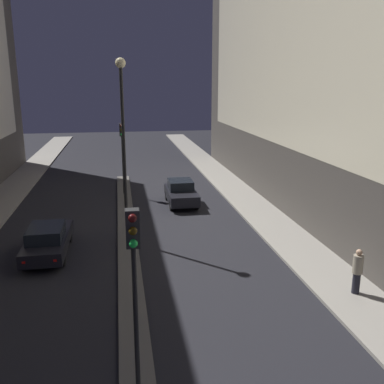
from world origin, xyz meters
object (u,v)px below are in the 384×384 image
object	(u,v)px
traffic_light_mid	(122,143)
pedestrian_on_right_sidewalk	(357,270)
traffic_light_near	(134,266)
car_left_lane	(48,240)
car_right_lane	(181,193)
street_lamp	(123,125)

from	to	relation	value
traffic_light_mid	pedestrian_on_right_sidewalk	bearing A→B (deg)	-63.20
traffic_light_near	pedestrian_on_right_sidewalk	bearing A→B (deg)	27.11
car_left_lane	car_right_lane	size ratio (longest dim) A/B	1.15
street_lamp	pedestrian_on_right_sidewalk	bearing A→B (deg)	-40.95
traffic_light_near	traffic_light_mid	distance (m)	21.00
car_right_lane	car_left_lane	bearing A→B (deg)	-134.46
traffic_light_mid	street_lamp	distance (m)	9.61
street_lamp	traffic_light_near	bearing A→B (deg)	-90.00
traffic_light_mid	car_left_lane	distance (m)	11.60
traffic_light_near	street_lamp	world-z (taller)	street_lamp
traffic_light_near	car_left_lane	distance (m)	11.49
street_lamp	car_left_lane	world-z (taller)	street_lamp
street_lamp	car_right_lane	xyz separation A→B (m)	(3.72, 6.39, -5.13)
traffic_light_near	pedestrian_on_right_sidewalk	size ratio (longest dim) A/B	2.85
traffic_light_near	pedestrian_on_right_sidewalk	xyz separation A→B (m)	(8.43, 4.32, -2.73)
traffic_light_near	car_right_lane	distance (m)	18.64
traffic_light_near	street_lamp	size ratio (longest dim) A/B	0.57
traffic_light_mid	pedestrian_on_right_sidewalk	world-z (taller)	traffic_light_mid
street_lamp	car_right_lane	bearing A→B (deg)	59.81
street_lamp	pedestrian_on_right_sidewalk	distance (m)	12.17
car_left_lane	pedestrian_on_right_sidewalk	size ratio (longest dim) A/B	2.69
car_left_lane	pedestrian_on_right_sidewalk	bearing A→B (deg)	-26.77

